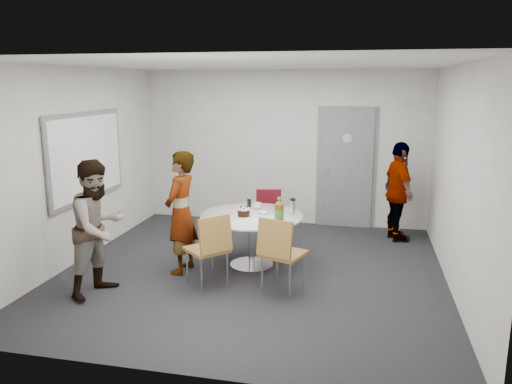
% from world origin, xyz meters
% --- Properties ---
extents(floor, '(5.00, 5.00, 0.00)m').
position_xyz_m(floor, '(0.00, 0.00, 0.00)').
color(floor, black).
rests_on(floor, ground).
extents(ceiling, '(5.00, 5.00, 0.00)m').
position_xyz_m(ceiling, '(0.00, 0.00, 2.70)').
color(ceiling, silver).
rests_on(ceiling, wall_back).
extents(wall_back, '(5.00, 0.00, 5.00)m').
position_xyz_m(wall_back, '(0.00, 2.50, 1.35)').
color(wall_back, beige).
rests_on(wall_back, floor).
extents(wall_left, '(0.00, 5.00, 5.00)m').
position_xyz_m(wall_left, '(-2.50, 0.00, 1.35)').
color(wall_left, beige).
rests_on(wall_left, floor).
extents(wall_right, '(0.00, 5.00, 5.00)m').
position_xyz_m(wall_right, '(2.50, 0.00, 1.35)').
color(wall_right, beige).
rests_on(wall_right, floor).
extents(wall_front, '(5.00, 0.00, 5.00)m').
position_xyz_m(wall_front, '(0.00, -2.50, 1.35)').
color(wall_front, beige).
rests_on(wall_front, floor).
extents(door, '(1.02, 0.17, 2.12)m').
position_xyz_m(door, '(1.10, 2.48, 1.03)').
color(door, slate).
rests_on(door, wall_back).
extents(whiteboard, '(0.04, 1.90, 1.25)m').
position_xyz_m(whiteboard, '(-2.46, 0.20, 1.45)').
color(whiteboard, slate).
rests_on(whiteboard, wall_left).
extents(table, '(1.39, 1.39, 1.08)m').
position_xyz_m(table, '(-0.02, 0.19, 0.64)').
color(table, white).
rests_on(table, floor).
extents(chair_near_left, '(0.65, 0.65, 0.94)m').
position_xyz_m(chair_near_left, '(-0.37, -0.67, 0.57)').
color(chair_near_left, brown).
rests_on(chair_near_left, floor).
extents(chair_near_right, '(0.58, 0.61, 0.96)m').
position_xyz_m(chair_near_right, '(0.48, -0.68, 0.59)').
color(chair_near_right, brown).
rests_on(chair_near_right, floor).
extents(chair_far, '(0.48, 0.51, 0.86)m').
position_xyz_m(chair_far, '(-0.02, 1.21, 0.52)').
color(chair_far, maroon).
rests_on(chair_far, floor).
extents(person_main, '(0.44, 0.62, 1.62)m').
position_xyz_m(person_main, '(-0.92, -0.19, 0.81)').
color(person_main, '#A5C6EA').
rests_on(person_main, floor).
extents(person_left, '(0.82, 0.93, 1.62)m').
position_xyz_m(person_left, '(-1.62, -1.05, 0.81)').
color(person_left, white).
rests_on(person_left, floor).
extents(person_right, '(0.66, 1.00, 1.58)m').
position_xyz_m(person_right, '(1.95, 1.83, 0.79)').
color(person_right, black).
rests_on(person_right, floor).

